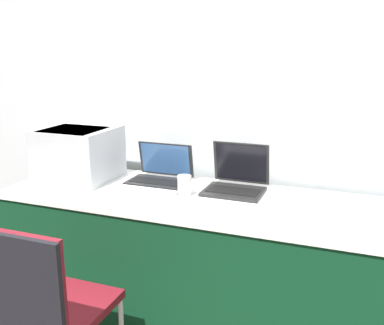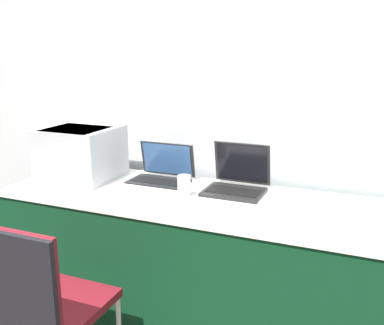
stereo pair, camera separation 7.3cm
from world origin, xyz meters
name	(u,v)px [view 2 (the right image)]	position (x,y,z in m)	size (l,w,h in m)	color
wall_back	(237,92)	(0.00, 0.81, 1.30)	(8.00, 0.05, 2.60)	silver
table	(208,265)	(0.00, 0.35, 0.39)	(2.30, 0.73, 0.77)	#0C381E
printer	(81,151)	(-0.86, 0.43, 0.94)	(0.43, 0.40, 0.31)	#B2B7BC
laptop_left	(162,173)	(-0.37, 0.54, 0.83)	(0.35, 0.26, 0.22)	black
laptop_right	(237,181)	(0.10, 0.54, 0.83)	(0.33, 0.30, 0.26)	black
external_keyboard	(142,193)	(-0.36, 0.28, 0.78)	(0.37, 0.17, 0.02)	silver
coffee_cup	(184,186)	(-0.14, 0.35, 0.83)	(0.08, 0.08, 0.11)	white
chair	(35,299)	(-0.45, -0.49, 0.54)	(0.43, 0.48, 0.89)	maroon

